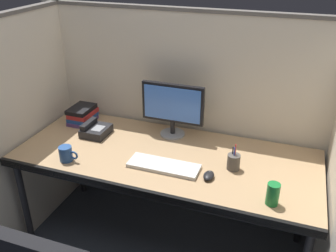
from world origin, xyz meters
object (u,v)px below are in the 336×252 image
computer_mouse (209,176)px  desk_phone (95,130)px  coffee_mug (66,154)px  desk (165,162)px  pen_cup (234,162)px  book_stack (82,115)px  monitor_center (173,106)px  soda_can (273,194)px  keyboard_main (164,166)px

computer_mouse → desk_phone: 0.91m
coffee_mug → desk: bearing=25.1°
pen_cup → book_stack: bearing=168.0°
desk → book_stack: bearing=161.5°
desk → book_stack: 0.79m
computer_mouse → coffee_mug: bearing=-172.7°
computer_mouse → desk_phone: (-0.88, 0.25, 0.02)m
desk → desk_phone: 0.57m
desk → computer_mouse: 0.36m
monitor_center → soda_can: (0.73, -0.54, -0.15)m
soda_can → pen_cup: 0.36m
keyboard_main → soda_can: (0.64, -0.13, 0.05)m
computer_mouse → monitor_center: bearing=130.8°
keyboard_main → coffee_mug: size_ratio=3.41×
monitor_center → soda_can: 0.92m
soda_can → keyboard_main: bearing=168.5°
desk → monitor_center: (-0.05, 0.28, 0.27)m
pen_cup → soda_can: bearing=-45.9°
soda_can → pen_cup: (-0.25, 0.26, -0.01)m
desk → keyboard_main: 0.15m
monitor_center → computer_mouse: size_ratio=4.48×
soda_can → desk_phone: (-1.24, 0.36, -0.03)m
computer_mouse → pen_cup: 0.18m
soda_can → coffee_mug: soda_can is taller
soda_can → book_stack: bearing=160.4°
desk_phone → keyboard_main: bearing=-21.3°
monitor_center → keyboard_main: 0.47m
desk → coffee_mug: size_ratio=15.08×
pen_cup → keyboard_main: bearing=-162.2°
pen_cup → book_stack: pen_cup is taller
desk_phone → monitor_center: bearing=19.1°
pen_cup → desk_phone: bearing=173.8°
desk_phone → coffee_mug: 0.36m
computer_mouse → book_stack: size_ratio=0.44×
coffee_mug → pen_cup: bearing=14.6°
computer_mouse → pen_cup: bearing=51.9°
monitor_center → keyboard_main: size_ratio=1.00×
computer_mouse → coffee_mug: (-0.87, -0.11, 0.03)m
monitor_center → desk_phone: 0.57m
desk → keyboard_main: keyboard_main is taller
desk → book_stack: (-0.74, 0.25, 0.11)m
soda_can → coffee_mug: size_ratio=0.97×
pen_cup → coffee_mug: (-0.98, -0.25, -0.00)m
desk_phone → soda_can: bearing=-16.3°
pen_cup → coffee_mug: size_ratio=1.28×
desk → soda_can: (0.68, -0.26, 0.11)m
keyboard_main → desk_phone: size_ratio=2.26×
keyboard_main → desk_phone: (-0.60, 0.23, 0.02)m
desk → coffee_mug: coffee_mug is taller
desk → soda_can: 0.74m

